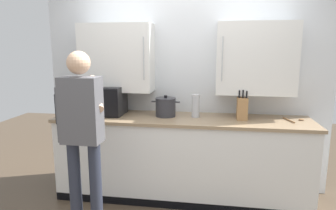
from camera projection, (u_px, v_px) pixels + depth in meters
name	position (u px, v px, depth m)	size (l,w,h in m)	color
back_wall_tiled	(185.00, 73.00, 3.54)	(3.41, 0.44, 2.68)	silver
counter_unit	(181.00, 158.00, 3.43)	(2.86, 0.66, 0.95)	white
microwave_oven	(97.00, 100.00, 3.49)	(0.57, 0.77, 0.33)	black
stock_pot	(166.00, 107.00, 3.39)	(0.33, 0.23, 0.24)	#2D2D33
knife_block	(242.00, 108.00, 3.23)	(0.11, 0.15, 0.33)	#A37547
wooden_spoon	(295.00, 120.00, 3.20)	(0.22, 0.23, 0.02)	brown
thermos_flask	(196.00, 106.00, 3.35)	(0.09, 0.09, 0.26)	#B7BABF
person_figure	(82.00, 129.00, 2.63)	(0.44, 0.62, 1.70)	#282D3D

